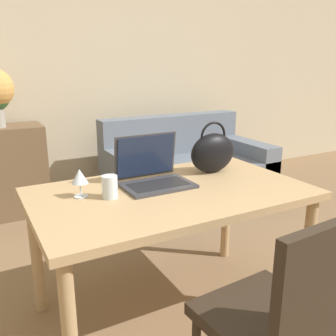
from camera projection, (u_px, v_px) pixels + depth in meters
wall_back at (48, 62)px, 3.57m from camera, size 10.00×0.06×2.70m
dining_table at (171, 205)px, 1.95m from camera, size 1.40×0.84×0.72m
chair at (285, 316)px, 1.30m from camera, size 0.47×0.47×0.90m
couch at (186, 173)px, 3.75m from camera, size 1.55×0.93×0.82m
laptop at (152, 171)px, 2.01m from camera, size 0.36×0.29×0.26m
drinking_glass at (110, 187)px, 1.80m from camera, size 0.08×0.08×0.11m
wine_glass at (80, 177)px, 1.80m from camera, size 0.08×0.08×0.14m
handbag at (213, 152)px, 2.20m from camera, size 0.29×0.13×0.30m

